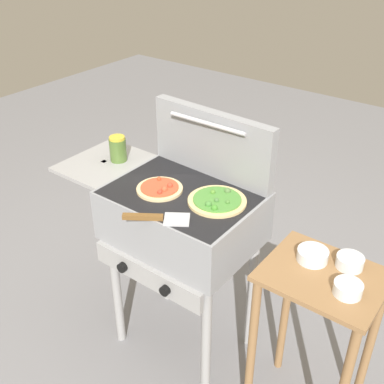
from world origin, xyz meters
The scene contains 11 objects.
ground_plane centered at (0.00, 0.00, 0.00)m, with size 8.00×8.00×0.00m, color gray.
grill centered at (-0.01, 0.00, 0.76)m, with size 0.96×0.53×0.90m.
grill_lid_open centered at (0.00, 0.21, 1.05)m, with size 0.63×0.09×0.30m.
pizza_pepperoni centered at (-0.09, -0.04, 0.91)m, with size 0.20×0.20×0.04m.
pizza_veggie centered at (0.16, 0.02, 0.91)m, with size 0.24×0.24×0.04m.
sauce_jar centered at (-0.43, 0.05, 0.96)m, with size 0.08×0.08×0.12m.
spatula centered at (0.05, -0.22, 0.91)m, with size 0.25×0.19×0.02m.
prep_table centered at (0.66, 0.00, 0.56)m, with size 0.44×0.36×0.79m.
topping_bowl_near centered at (0.72, 0.10, 0.81)m, with size 0.10×0.10×0.04m.
topping_bowl_far centered at (0.59, 0.05, 0.81)m, with size 0.12×0.12×0.04m.
topping_bowl_middle centered at (0.76, -0.05, 0.81)m, with size 0.10×0.10×0.04m.
Camera 1 is at (1.08, -1.36, 1.95)m, focal length 44.53 mm.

